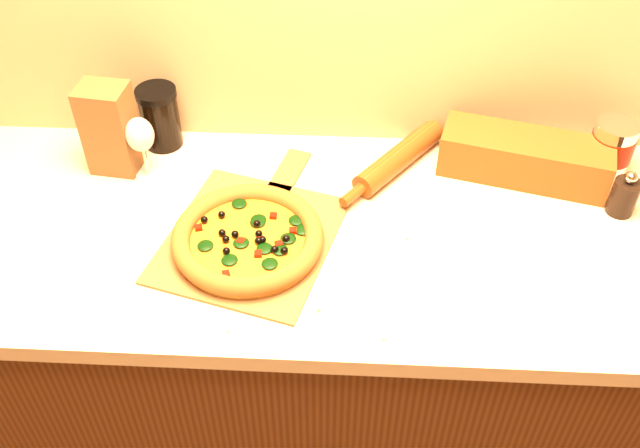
% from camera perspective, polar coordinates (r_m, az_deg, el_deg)
% --- Properties ---
extents(cabinet, '(2.80, 0.65, 0.86)m').
position_cam_1_polar(cabinet, '(1.87, 0.14, -10.75)').
color(cabinet, '#46210F').
rests_on(cabinet, ground).
extents(countertop, '(2.84, 0.68, 0.04)m').
position_cam_1_polar(countertop, '(1.53, 0.17, -0.88)').
color(countertop, beige).
rests_on(countertop, cabinet).
extents(pizza_peel, '(0.42, 0.53, 0.01)m').
position_cam_1_polar(pizza_peel, '(1.50, -5.42, -0.87)').
color(pizza_peel, brown).
rests_on(pizza_peel, countertop).
extents(pizza, '(0.31, 0.31, 0.04)m').
position_cam_1_polar(pizza, '(1.46, -5.80, -1.14)').
color(pizza, '#B6732D').
rests_on(pizza, pizza_peel).
extents(bottle_cap, '(0.03, 0.03, 0.01)m').
position_cam_1_polar(bottle_cap, '(1.44, -3.97, -3.32)').
color(bottle_cap, black).
rests_on(bottle_cap, countertop).
extents(pepper_grinder, '(0.06, 0.06, 0.11)m').
position_cam_1_polar(pepper_grinder, '(1.65, 23.15, 2.09)').
color(pepper_grinder, black).
rests_on(pepper_grinder, countertop).
extents(rolling_pin, '(0.27, 0.34, 0.06)m').
position_cam_1_polar(rolling_pin, '(1.66, 6.37, 5.31)').
color(rolling_pin, '#5B2E0F').
rests_on(rolling_pin, countertop).
extents(coffee_canister, '(0.10, 0.10, 0.13)m').
position_cam_1_polar(coffee_canister, '(1.74, 22.25, 5.67)').
color(coffee_canister, silver).
rests_on(coffee_canister, countertop).
extents(bread_bag, '(0.39, 0.21, 0.10)m').
position_cam_1_polar(bread_bag, '(1.68, 16.03, 5.15)').
color(bread_bag, brown).
rests_on(bread_bag, countertop).
extents(wine_glass, '(0.06, 0.06, 0.16)m').
position_cam_1_polar(wine_glass, '(1.62, -14.20, 6.82)').
color(wine_glass, silver).
rests_on(wine_glass, countertop).
extents(paper_bag, '(0.12, 0.10, 0.21)m').
position_cam_1_polar(paper_bag, '(1.67, -16.46, 7.32)').
color(paper_bag, brown).
rests_on(paper_bag, countertop).
extents(dark_jar, '(0.09, 0.09, 0.15)m').
position_cam_1_polar(dark_jar, '(1.73, -12.67, 8.34)').
color(dark_jar, black).
rests_on(dark_jar, countertop).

